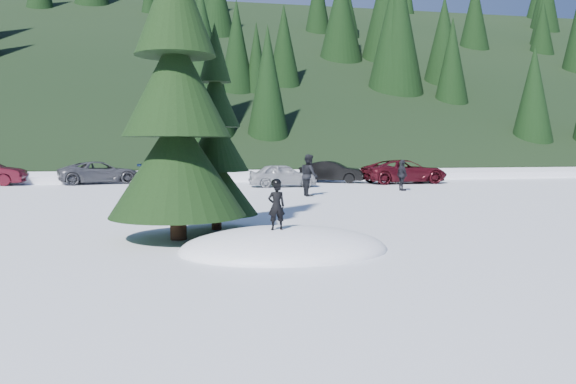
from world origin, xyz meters
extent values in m
plane|color=white|center=(0.00, 0.00, 0.00)|extent=(200.00, 200.00, 0.00)
ellipsoid|color=white|center=(0.00, 0.00, 0.00)|extent=(4.48, 3.52, 0.96)
cylinder|color=black|center=(-2.20, 1.80, 0.70)|extent=(0.38, 0.38, 1.40)
cone|color=black|center=(-2.20, 1.80, 1.79)|extent=(3.20, 3.20, 2.46)
cone|color=black|center=(-2.20, 1.80, 3.65)|extent=(2.54, 2.54, 2.46)
cone|color=black|center=(-2.20, 1.80, 5.51)|extent=(1.88, 1.88, 2.46)
cylinder|color=black|center=(-1.20, 3.20, 0.50)|extent=(0.26, 0.26, 1.00)
cone|color=black|center=(-1.20, 3.20, 1.16)|extent=(2.20, 2.20, 1.52)
cone|color=black|center=(-1.20, 3.20, 2.31)|extent=(1.75, 1.75, 1.52)
cone|color=black|center=(-1.20, 3.20, 3.46)|extent=(1.29, 1.29, 1.52)
cone|color=black|center=(-1.20, 3.20, 4.61)|extent=(0.84, 0.84, 1.52)
imported|color=black|center=(-0.21, -0.24, 0.97)|extent=(0.37, 0.25, 0.98)
imported|color=black|center=(3.51, 12.25, 0.92)|extent=(0.72, 0.91, 1.83)
imported|color=black|center=(8.60, 14.01, 0.76)|extent=(0.44, 0.92, 1.52)
imported|color=#424348|center=(-6.45, 22.20, 0.65)|extent=(5.05, 3.31, 1.29)
imported|color=black|center=(-2.11, 20.44, 0.61)|extent=(4.55, 3.27, 1.22)
imported|color=#94979C|center=(3.38, 17.67, 0.62)|extent=(3.72, 1.68, 1.24)
imported|color=black|center=(6.91, 20.49, 0.63)|extent=(4.06, 2.82, 1.27)
imported|color=#3C0B12|center=(10.88, 19.05, 0.69)|extent=(5.06, 2.55, 1.37)
camera|label=1|loc=(-2.26, -11.60, 2.23)|focal=35.00mm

